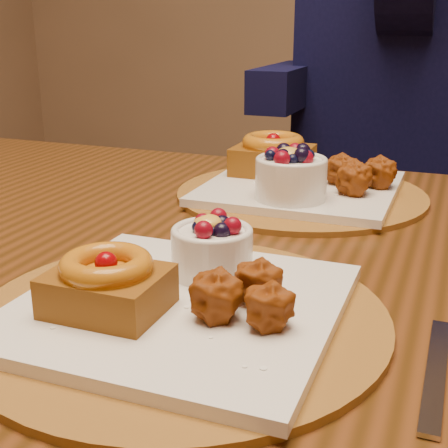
{
  "coord_description": "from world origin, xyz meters",
  "views": [
    {
      "loc": [
        0.24,
        -0.69,
        1.02
      ],
      "look_at": [
        0.04,
        -0.18,
        0.83
      ],
      "focal_mm": 50.0,
      "sensor_mm": 36.0,
      "label": 1
    }
  ],
  "objects_px": {
    "chair_far": "(366,230)",
    "diner": "(411,20)",
    "place_setting_far": "(298,179)",
    "place_setting_near": "(179,296)",
    "dining_table": "(255,300)"
  },
  "relations": [
    {
      "from": "place_setting_near",
      "to": "diner",
      "type": "relative_size",
      "value": 0.4
    },
    {
      "from": "place_setting_near",
      "to": "chair_far",
      "type": "distance_m",
      "value": 1.01
    },
    {
      "from": "place_setting_far",
      "to": "diner",
      "type": "height_order",
      "value": "diner"
    },
    {
      "from": "chair_far",
      "to": "place_setting_near",
      "type": "bearing_deg",
      "value": -71.04
    },
    {
      "from": "place_setting_far",
      "to": "diner",
      "type": "bearing_deg",
      "value": 81.42
    },
    {
      "from": "dining_table",
      "to": "place_setting_near",
      "type": "distance_m",
      "value": 0.24
    },
    {
      "from": "place_setting_near",
      "to": "place_setting_far",
      "type": "xyz_separation_m",
      "value": [
        -0.0,
        0.43,
        0.01
      ]
    },
    {
      "from": "place_setting_far",
      "to": "diner",
      "type": "xyz_separation_m",
      "value": [
        0.09,
        0.6,
        0.23
      ]
    },
    {
      "from": "dining_table",
      "to": "place_setting_near",
      "type": "relative_size",
      "value": 4.21
    },
    {
      "from": "chair_far",
      "to": "diner",
      "type": "bearing_deg",
      "value": 66.73
    },
    {
      "from": "place_setting_near",
      "to": "place_setting_far",
      "type": "bearing_deg",
      "value": 90.23
    },
    {
      "from": "chair_far",
      "to": "diner",
      "type": "relative_size",
      "value": 1.01
    },
    {
      "from": "place_setting_near",
      "to": "chair_far",
      "type": "xyz_separation_m",
      "value": [
        0.03,
        0.97,
        -0.25
      ]
    },
    {
      "from": "place_setting_far",
      "to": "diner",
      "type": "distance_m",
      "value": 0.65
    },
    {
      "from": "place_setting_far",
      "to": "chair_far",
      "type": "bearing_deg",
      "value": 86.29
    }
  ]
}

